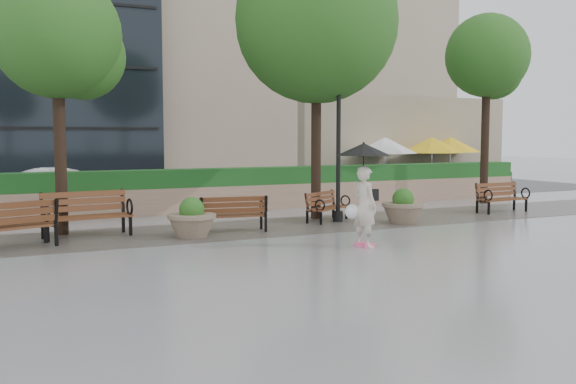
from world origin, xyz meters
name	(u,v)px	position (x,y,z in m)	size (l,w,h in m)	color
ground	(326,245)	(0.00, 0.00, 0.00)	(100.00, 100.00, 0.00)	gray
cobble_strip	(270,227)	(0.00, 3.00, 0.01)	(28.00, 3.20, 0.01)	#383330
hedge_wall	(217,190)	(0.00, 7.00, 0.66)	(24.00, 0.80, 1.35)	tan
cafe_wall	(407,145)	(9.50, 10.00, 2.00)	(10.00, 0.60, 4.00)	tan
cafe_hedge	(430,186)	(9.00, 7.80, 0.45)	(8.00, 0.50, 0.90)	#164418
asphalt_street	(181,200)	(0.00, 11.00, 0.00)	(40.00, 7.00, 0.00)	black
bldg_stone	(284,7)	(10.00, 23.00, 10.00)	(18.00, 10.00, 20.00)	tan
bench_0	(9,236)	(-6.25, 2.32, 0.30)	(2.03, 1.32, 1.02)	brown
bench_1	(87,224)	(-4.53, 3.33, 0.32)	(2.05, 0.99, 1.06)	brown
bench_2	(232,221)	(-1.18, 2.63, 0.27)	(1.76, 0.94, 0.90)	brown
bench_3	(327,213)	(1.91, 3.34, 0.24)	(1.61, 1.31, 0.82)	brown
bench_4	(502,204)	(7.79, 2.78, 0.27)	(1.74, 0.76, 0.91)	brown
planter_left	(192,222)	(-2.32, 2.26, 0.37)	(1.13, 1.13, 0.95)	#7F6B56
planter_right	(403,210)	(3.59, 2.13, 0.37)	(1.14, 1.14, 0.95)	#7F6B56
lamppost	(338,159)	(2.13, 3.13, 1.74)	(0.28, 0.28, 3.95)	black
tree_0	(63,41)	(-4.84, 4.11, 4.59)	(3.14, 2.99, 6.23)	black
tree_1	(320,27)	(2.05, 4.06, 5.41)	(4.57, 4.57, 7.84)	black
tree_2	(489,60)	(9.40, 5.21, 4.99)	(3.04, 2.87, 6.58)	black
patio_umb_white	(385,146)	(7.46, 8.63, 1.99)	(2.50, 2.50, 2.30)	black
patio_umb_yellow_a	(432,145)	(9.68, 8.58, 1.99)	(2.50, 2.50, 2.30)	black
patio_umb_yellow_b	(450,145)	(11.05, 9.09, 1.99)	(2.50, 2.50, 2.30)	black
car_right	(66,188)	(-4.17, 10.10, 0.66)	(1.40, 4.03, 1.33)	white
pedestrian	(364,184)	(0.60, -0.55, 1.34)	(1.20, 1.20, 2.21)	beige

